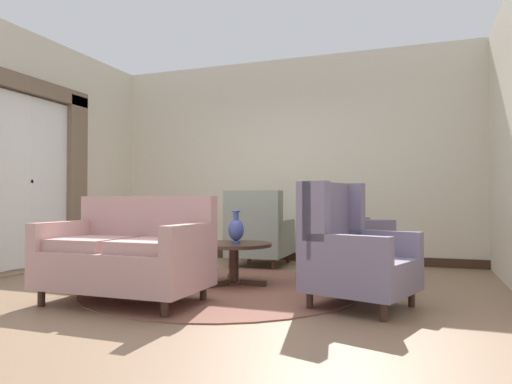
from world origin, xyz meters
name	(u,v)px	position (x,y,z in m)	size (l,w,h in m)	color
ground	(209,294)	(0.00, 0.00, 0.00)	(7.72, 7.72, 0.00)	#896B51
wall_back	(288,159)	(0.00, 2.71, 1.51)	(5.67, 0.08, 3.01)	beige
wall_left	(46,153)	(-2.76, 0.81, 1.51)	(0.08, 3.80, 3.01)	beige
baseboard_back	(287,256)	(0.00, 2.66, 0.06)	(5.51, 0.03, 0.12)	#382319
area_rug	(222,288)	(0.00, 0.30, 0.01)	(2.73, 2.73, 0.01)	brown
window_with_curtains	(33,169)	(-2.66, 0.50, 1.28)	(0.12, 1.83, 2.40)	silver
coffee_table	(234,252)	(0.04, 0.52, 0.35)	(0.79, 0.79, 0.44)	#382319
porcelain_vase	(236,229)	(0.07, 0.51, 0.59)	(0.16, 0.16, 0.34)	#384C93
settee	(128,255)	(-0.51, -0.56, 0.41)	(1.39, 0.81, 0.92)	tan
armchair_beside_settee	(336,242)	(1.03, 0.98, 0.44)	(1.11, 1.09, 1.04)	slate
armchair_near_window	(258,235)	(-0.19, 1.94, 0.42)	(0.77, 0.93, 1.01)	gray
armchair_far_left	(351,253)	(1.34, -0.06, 0.44)	(0.98, 0.96, 1.04)	slate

